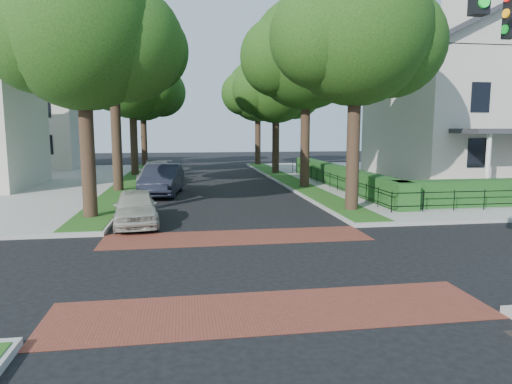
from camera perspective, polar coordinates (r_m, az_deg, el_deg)
ground at (r=12.55m, az=-0.71°, el=-9.09°), size 120.00×120.00×0.00m
sidewalk_ne at (r=37.63m, az=25.47°, el=1.67°), size 30.00×30.00×0.15m
crosswalk_far at (r=15.61m, az=-2.39°, el=-5.67°), size 9.00×2.20×0.01m
crosswalk_near at (r=9.58m, az=2.11°, el=-14.60°), size 9.00×2.20×0.01m
grass_strip_ne at (r=31.98m, az=4.00°, el=1.61°), size 1.60×29.80×0.02m
grass_strip_nw at (r=31.40m, az=-15.60°, el=1.22°), size 1.60×29.80×0.02m
tree_right_near at (r=20.84m, az=12.48°, el=18.68°), size 7.75×6.67×10.66m
tree_right_mid at (r=28.43m, az=6.39°, el=16.62°), size 8.25×7.09×11.22m
tree_right_far at (r=36.97m, az=2.60°, el=12.94°), size 7.25×6.23×9.74m
tree_right_back at (r=45.84m, az=0.31°, el=12.43°), size 7.50×6.45×10.20m
tree_left_near at (r=19.79m, az=-20.53°, el=17.91°), size 7.50×6.45×10.20m
tree_left_mid at (r=27.77m, az=-17.19°, el=17.28°), size 8.00×6.88×11.48m
tree_left_far at (r=36.45m, az=-15.08°, el=13.09°), size 7.00×6.02×9.86m
tree_left_back at (r=45.42m, az=-13.85°, el=12.43°), size 7.75×6.66×10.44m
hedge_main_road at (r=28.63m, az=10.34°, el=1.94°), size 1.00×18.00×1.20m
fence_main_road at (r=28.39m, az=8.81°, el=1.62°), size 0.06×18.00×0.90m
house_victorian at (r=33.87m, az=26.22°, el=11.11°), size 13.00×13.05×12.48m
house_left_far at (r=46.01m, az=-26.66°, el=8.81°), size 10.00×9.00×10.14m
parked_car_front at (r=18.06m, az=-14.80°, el=-1.86°), size 2.03×4.16×1.37m
parked_car_middle at (r=25.83m, az=-11.64°, el=1.50°), size 2.43×5.35×1.70m
parked_car_rear at (r=30.97m, az=-12.37°, el=2.34°), size 2.25×5.24×1.51m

